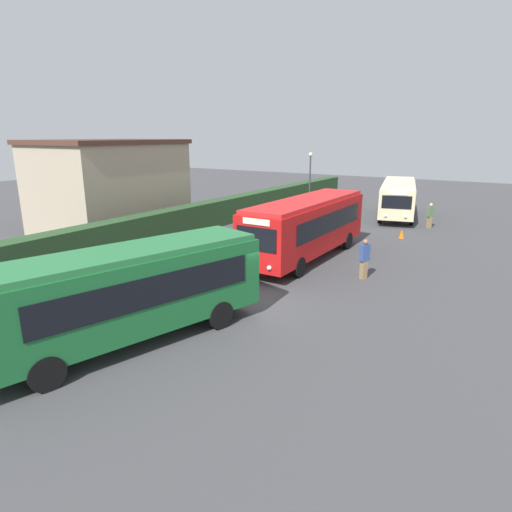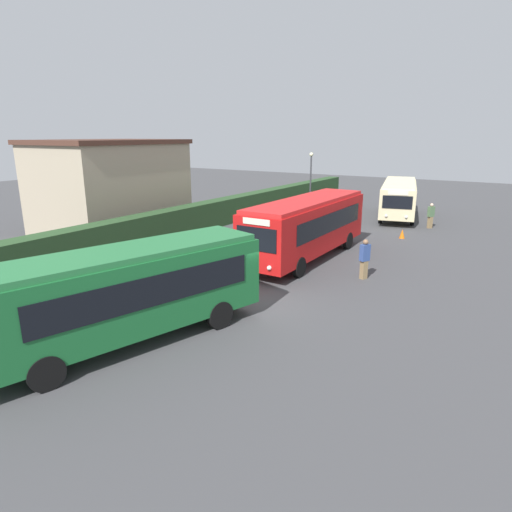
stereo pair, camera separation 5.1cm
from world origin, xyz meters
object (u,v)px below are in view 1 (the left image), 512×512
person_center (250,244)px  traffic_cone (402,234)px  bus_green (126,291)px  person_right (364,258)px  bus_cream (398,197)px  person_far (430,215)px  lamppost (310,174)px  bus_red (307,225)px

person_center → traffic_cone: person_center is taller
bus_green → person_right: bus_green is taller
bus_cream → person_far: 4.39m
bus_green → lamppost: bearing=-150.7°
bus_green → traffic_cone: bus_green is taller
bus_green → person_right: size_ratio=5.03×
person_right → person_far: person_right is taller
bus_cream → person_far: bearing=33.3°
bus_red → bus_cream: 15.14m
traffic_cone → lamppost: (7.62, 10.35, 2.90)m
bus_green → person_far: bearing=-174.7°
bus_red → traffic_cone: 8.55m
bus_red → person_center: (-2.11, 2.31, -0.96)m
bus_cream → person_far: size_ratio=5.24×
bus_green → traffic_cone: size_ratio=16.06×
bus_green → bus_red: bus_red is taller
lamppost → person_right: bearing=-147.3°
bus_red → person_far: bearing=161.6°
bus_cream → person_center: size_ratio=5.43×
bus_green → person_center: bus_green is taller
traffic_cone → bus_red: bearing=157.7°
person_center → person_far: size_ratio=0.97×
bus_cream → person_far: (-2.96, -3.15, -0.76)m
bus_red → lamppost: bearing=-155.0°
person_right → lamppost: size_ratio=0.38×
traffic_cone → lamppost: 13.18m
person_center → lamppost: size_ratio=0.35×
bus_red → person_center: 3.27m
person_center → person_right: 6.17m
bus_cream → traffic_cone: bus_cream is taller
bus_cream → lamppost: 8.19m
bus_red → person_right: size_ratio=5.46×
bus_cream → person_right: bearing=-3.5°
person_center → lamppost: bearing=9.2°
lamppost → person_far: bearing=-106.1°
bus_green → bus_cream: bus_green is taller
traffic_cone → lamppost: lamppost is taller
lamppost → bus_red: bearing=-155.0°
bus_cream → traffic_cone: bearing=3.9°
bus_green → bus_cream: size_ratio=1.01×
bus_green → traffic_cone: bearing=-174.6°
person_far → lamppost: (3.23, 11.20, 2.24)m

